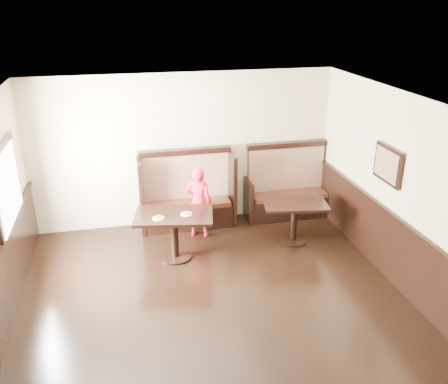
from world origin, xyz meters
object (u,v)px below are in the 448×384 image
object	(u,v)px
booth_neighbor	(287,192)
table_neighbor	(294,212)
table_main	(174,224)
child	(199,202)
booth_main	(187,199)

from	to	relation	value
booth_neighbor	table_neighbor	distance (m)	1.08
table_main	booth_neighbor	bearing A→B (deg)	37.26
table_main	table_neighbor	bearing A→B (deg)	13.80
table_neighbor	child	distance (m)	1.68
table_main	child	distance (m)	0.86
child	booth_neighbor	bearing A→B (deg)	-141.07
table_main	child	world-z (taller)	child
booth_main	booth_neighbor	size ratio (longest dim) A/B	1.06
table_neighbor	booth_neighbor	bearing A→B (deg)	86.25
booth_main	booth_neighbor	xyz separation A→B (m)	(1.95, -0.00, -0.05)
table_main	child	size ratio (longest dim) A/B	1.04
booth_main	booth_neighbor	bearing A→B (deg)	-0.05
table_main	child	bearing A→B (deg)	63.45
child	table_main	bearing A→B (deg)	76.75
booth_main	table_neighbor	xyz separation A→B (m)	(1.71, -1.06, 0.03)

